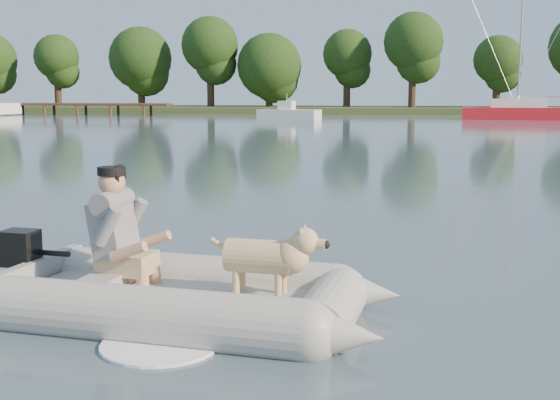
% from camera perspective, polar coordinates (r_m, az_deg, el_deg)
% --- Properties ---
extents(water, '(160.00, 160.00, 0.00)m').
position_cam_1_polar(water, '(6.95, -3.05, -8.16)').
color(water, slate).
rests_on(water, ground).
extents(shore_bank, '(160.00, 12.00, 0.70)m').
position_cam_1_polar(shore_bank, '(68.55, 7.47, 7.23)').
color(shore_bank, '#47512D').
rests_on(shore_bank, water).
extents(dock, '(18.00, 2.00, 1.04)m').
position_cam_1_polar(dock, '(64.60, -16.64, 7.09)').
color(dock, '#4C331E').
rests_on(dock, water).
extents(treeline, '(71.02, 7.35, 9.27)m').
position_cam_1_polar(treeline, '(67.89, 4.34, 11.68)').
color(treeline, '#332316').
rests_on(treeline, shore_bank).
extents(dinghy, '(5.09, 3.72, 1.43)m').
position_cam_1_polar(dinghy, '(6.36, -7.63, -4.08)').
color(dinghy, '#9C9B97').
rests_on(dinghy, water).
extents(man, '(0.82, 0.73, 1.12)m').
position_cam_1_polar(man, '(6.68, -13.23, -1.96)').
color(man, slate).
rests_on(man, dinghy).
extents(dog, '(1.00, 0.46, 0.64)m').
position_cam_1_polar(dog, '(6.20, -1.67, -5.09)').
color(dog, tan).
rests_on(dog, dinghy).
extents(outboard_motor, '(0.46, 0.35, 0.82)m').
position_cam_1_polar(outboard_motor, '(7.26, -20.27, -5.32)').
color(outboard_motor, black).
rests_on(outboard_motor, dinghy).
extents(motorboat, '(5.02, 2.90, 2.00)m').
position_cam_1_polar(motorboat, '(52.18, 0.74, 7.56)').
color(motorboat, white).
rests_on(motorboat, water).
extents(sailboat, '(9.18, 3.63, 12.29)m').
position_cam_1_polar(sailboat, '(54.80, 19.21, 6.75)').
color(sailboat, red).
rests_on(sailboat, water).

